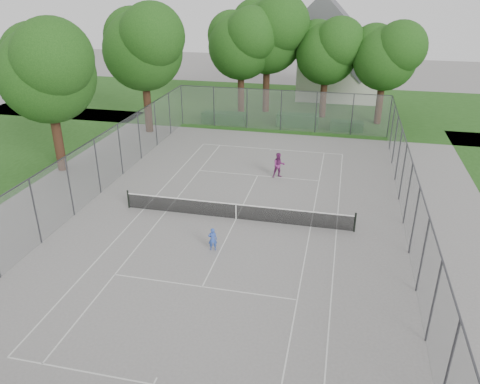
% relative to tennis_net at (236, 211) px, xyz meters
% --- Properties ---
extents(ground, '(120.00, 120.00, 0.00)m').
position_rel_tennis_net_xyz_m(ground, '(0.00, 0.00, -0.51)').
color(ground, slate).
rests_on(ground, ground).
extents(grass_far, '(60.00, 20.00, 0.00)m').
position_rel_tennis_net_xyz_m(grass_far, '(0.00, 26.00, -0.51)').
color(grass_far, '#1D4714').
rests_on(grass_far, ground).
extents(court_markings, '(11.03, 23.83, 0.01)m').
position_rel_tennis_net_xyz_m(court_markings, '(0.00, 0.00, -0.50)').
color(court_markings, silver).
rests_on(court_markings, ground).
extents(tennis_net, '(12.87, 0.10, 1.10)m').
position_rel_tennis_net_xyz_m(tennis_net, '(0.00, 0.00, 0.00)').
color(tennis_net, black).
rests_on(tennis_net, ground).
extents(perimeter_fence, '(18.08, 34.08, 3.52)m').
position_rel_tennis_net_xyz_m(perimeter_fence, '(0.00, 0.00, 1.30)').
color(perimeter_fence, '#38383D').
rests_on(perimeter_fence, ground).
extents(tree_far_left, '(6.94, 6.34, 9.98)m').
position_rel_tennis_net_xyz_m(tree_far_left, '(-4.46, 21.40, 6.35)').
color(tree_far_left, '#321C12').
rests_on(tree_far_left, ground).
extents(tree_far_midleft, '(7.68, 7.01, 11.04)m').
position_rel_tennis_net_xyz_m(tree_far_midleft, '(-2.26, 22.93, 7.08)').
color(tree_far_midleft, '#321C12').
rests_on(tree_far_midleft, ground).
extents(tree_far_midright, '(6.41, 5.85, 9.21)m').
position_rel_tennis_net_xyz_m(tree_far_midright, '(3.35, 22.13, 5.82)').
color(tree_far_midright, '#321C12').
rests_on(tree_far_midright, ground).
extents(tree_far_right, '(6.32, 5.77, 9.08)m').
position_rel_tennis_net_xyz_m(tree_far_right, '(8.43, 21.00, 5.72)').
color(tree_far_right, '#321C12').
rests_on(tree_far_right, ground).
extents(tree_side_back, '(7.40, 6.75, 10.63)m').
position_rel_tennis_net_xyz_m(tree_side_back, '(-10.96, 14.11, 6.80)').
color(tree_side_back, '#321C12').
rests_on(tree_side_back, ground).
extents(tree_side_front, '(7.09, 6.47, 10.19)m').
position_rel_tennis_net_xyz_m(tree_side_front, '(-13.37, 4.44, 6.49)').
color(tree_side_front, '#321C12').
rests_on(tree_side_front, ground).
extents(hedge_left, '(4.04, 1.21, 1.01)m').
position_rel_tennis_net_xyz_m(hedge_left, '(-5.33, 17.98, -0.01)').
color(hedge_left, '#154116').
rests_on(hedge_left, ground).
extents(hedge_mid, '(3.68, 1.05, 1.16)m').
position_rel_tennis_net_xyz_m(hedge_mid, '(1.32, 18.42, 0.07)').
color(hedge_mid, '#154116').
rests_on(hedge_mid, ground).
extents(hedge_right, '(2.81, 1.03, 0.84)m').
position_rel_tennis_net_xyz_m(hedge_right, '(5.63, 18.12, -0.09)').
color(hedge_right, '#154116').
rests_on(hedge_right, ground).
extents(house, '(8.78, 6.80, 10.92)m').
position_rel_tennis_net_xyz_m(house, '(4.45, 30.81, 3.89)').
color(house, beige).
rests_on(house, ground).
extents(girl_player, '(0.50, 0.40, 1.20)m').
position_rel_tennis_net_xyz_m(girl_player, '(-0.37, -3.38, 0.09)').
color(girl_player, '#3050B4').
rests_on(girl_player, ground).
extents(woman_player, '(1.02, 0.92, 1.70)m').
position_rel_tennis_net_xyz_m(woman_player, '(1.41, 6.43, 0.34)').
color(woman_player, '#772768').
rests_on(woman_player, ground).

